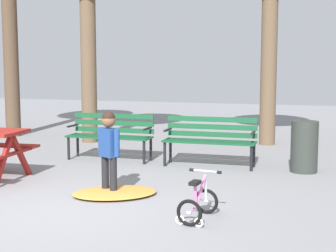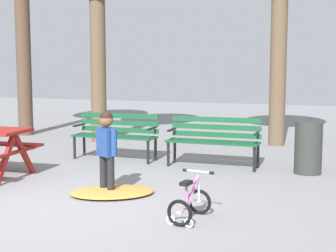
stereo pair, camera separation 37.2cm
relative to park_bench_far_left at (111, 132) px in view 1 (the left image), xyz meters
name	(u,v)px [view 1 (the left image)]	position (x,y,z in m)	size (l,w,h in m)	color
ground	(65,210)	(0.86, -3.24, -0.51)	(36.00, 36.00, 0.00)	gray
park_bench_far_left	(111,132)	(0.00, 0.00, 0.00)	(1.60, 0.47, 0.85)	#144728
park_bench_left	(210,137)	(1.90, -0.02, 0.00)	(1.61, 0.50, 0.85)	#144728
child_standing	(109,145)	(1.04, -2.35, 0.16)	(0.39, 0.27, 1.13)	black
kids_bicycle	(198,203)	(2.48, -3.11, -0.31)	(0.42, 0.59, 0.54)	black
leaf_pile	(115,193)	(1.13, -2.38, -0.48)	(1.14, 0.80, 0.07)	#C68438
trash_bin	(304,147)	(3.49, -0.04, -0.09)	(0.44, 0.44, 0.85)	#2D332D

